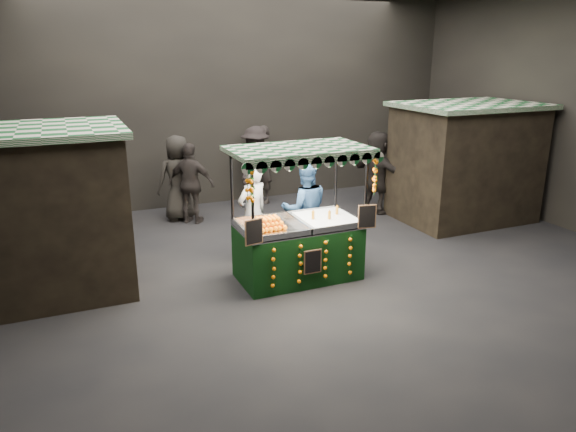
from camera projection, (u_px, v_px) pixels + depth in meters
name	position (u px, v px, depth m)	size (l,w,h in m)	color
ground	(315.00, 271.00, 9.33)	(12.00, 12.00, 0.00)	black
market_hall	(319.00, 71.00, 8.32)	(12.10, 10.10, 5.05)	black
neighbour_stall_left	(30.00, 213.00, 8.17)	(3.00, 2.20, 2.60)	black
neighbour_stall_right	(464.00, 162.00, 11.91)	(3.00, 2.20, 2.60)	black
juice_stall	(299.00, 239.00, 8.85)	(2.30, 1.35, 2.23)	black
vendor_grey	(253.00, 213.00, 9.55)	(0.77, 0.66, 1.80)	gray
vendor_blue	(305.00, 209.00, 9.76)	(1.01, 0.86, 1.81)	navy
shopper_0	(71.00, 201.00, 10.24)	(0.79, 0.67, 1.85)	black
shopper_1	(424.00, 169.00, 13.01)	(1.02, 0.87, 1.84)	#2B2523
shopper_2	(191.00, 184.00, 11.69)	(1.10, 0.98, 1.79)	#2E2825
shopper_3	(256.00, 166.00, 13.14)	(1.42, 1.36, 1.94)	black
shopper_4	(178.00, 178.00, 11.93)	(1.00, 0.71, 1.92)	black
shopper_5	(377.00, 172.00, 12.50)	(1.02, 1.87, 1.92)	black
shopper_6	(262.00, 165.00, 13.29)	(0.68, 0.82, 1.93)	black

